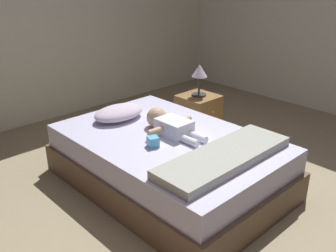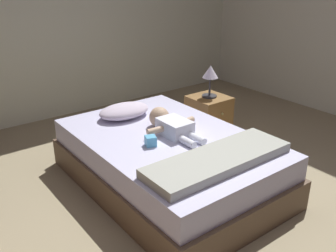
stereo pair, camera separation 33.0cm
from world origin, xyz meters
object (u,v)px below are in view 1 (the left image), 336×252
object	(u,v)px
toothbrush	(179,121)
bed	(168,161)
nightstand	(198,116)
toy_block	(153,142)
pillow	(119,113)
lamp	(199,74)
baby	(169,124)

from	to	relation	value
toothbrush	bed	bearing A→B (deg)	-151.33
nightstand	toy_block	size ratio (longest dim) A/B	4.57
bed	pillow	bearing A→B (deg)	95.58
lamp	toy_block	size ratio (longest dim) A/B	3.33
toothbrush	toy_block	world-z (taller)	toy_block
baby	nightstand	distance (m)	1.11
nightstand	toy_block	bearing A→B (deg)	-153.70
bed	toothbrush	xyz separation A→B (m)	(0.30, 0.17, 0.26)
pillow	baby	world-z (taller)	baby
baby	toy_block	xyz separation A→B (m)	(-0.30, -0.13, -0.03)
bed	toothbrush	distance (m)	0.43
pillow	nightstand	xyz separation A→B (m)	(1.08, -0.08, -0.30)
nightstand	pillow	bearing A→B (deg)	175.69
nightstand	lamp	size ratio (longest dim) A/B	1.37
bed	pillow	size ratio (longest dim) A/B	3.88
baby	nightstand	size ratio (longest dim) A/B	1.31
pillow	toy_block	xyz separation A→B (m)	(-0.17, -0.70, -0.02)
baby	toothbrush	distance (m)	0.26
toothbrush	nightstand	size ratio (longest dim) A/B	0.30
baby	toy_block	distance (m)	0.33
baby	nightstand	bearing A→B (deg)	27.39
toothbrush	toy_block	xyz separation A→B (m)	(-0.53, -0.23, 0.04)
bed	lamp	xyz separation A→B (m)	(1.02, 0.56, 0.52)
baby	nightstand	xyz separation A→B (m)	(0.94, 0.49, -0.31)
toothbrush	lamp	size ratio (longest dim) A/B	0.41
lamp	baby	bearing A→B (deg)	-152.61
pillow	lamp	xyz separation A→B (m)	(1.08, -0.08, 0.21)
baby	lamp	size ratio (longest dim) A/B	1.80
bed	toy_block	distance (m)	0.38
toothbrush	baby	bearing A→B (deg)	-156.48
nightstand	toy_block	distance (m)	1.42
toothbrush	lamp	bearing A→B (deg)	28.60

